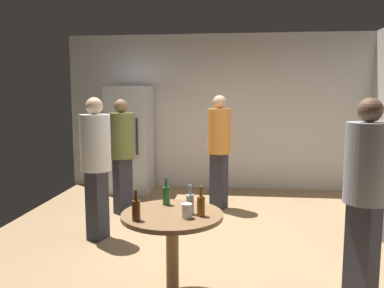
{
  "coord_description": "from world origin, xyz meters",
  "views": [
    {
      "loc": [
        0.29,
        -4.13,
        1.65
      ],
      "look_at": [
        -0.17,
        0.02,
        1.12
      ],
      "focal_mm": 35.84,
      "sensor_mm": 36.0,
      "label": 1
    }
  ],
  "objects_px": {
    "beer_bottle_green": "(166,195)",
    "person_in_gray_shirt": "(366,184)",
    "refrigerator": "(130,140)",
    "beer_bottle_amber": "(201,205)",
    "person_in_olive_shirt": "(122,148)",
    "beer_bottle_brown": "(136,209)",
    "person_in_orange_shirt": "(219,143)",
    "foreground_table": "(172,226)",
    "beer_bottle_clear": "(190,203)",
    "person_in_white_shirt": "(96,158)",
    "plastic_cup_white": "(187,211)"
  },
  "relations": [
    {
      "from": "person_in_gray_shirt",
      "to": "person_in_orange_shirt",
      "type": "distance_m",
      "value": 2.73
    },
    {
      "from": "plastic_cup_white",
      "to": "person_in_gray_shirt",
      "type": "height_order",
      "value": "person_in_gray_shirt"
    },
    {
      "from": "beer_bottle_brown",
      "to": "person_in_white_shirt",
      "type": "height_order",
      "value": "person_in_white_shirt"
    },
    {
      "from": "plastic_cup_white",
      "to": "person_in_white_shirt",
      "type": "bearing_deg",
      "value": 131.38
    },
    {
      "from": "beer_bottle_clear",
      "to": "plastic_cup_white",
      "type": "bearing_deg",
      "value": -96.76
    },
    {
      "from": "beer_bottle_brown",
      "to": "person_in_gray_shirt",
      "type": "bearing_deg",
      "value": 13.36
    },
    {
      "from": "person_in_olive_shirt",
      "to": "plastic_cup_white",
      "type": "bearing_deg",
      "value": -23.94
    },
    {
      "from": "beer_bottle_green",
      "to": "person_in_gray_shirt",
      "type": "distance_m",
      "value": 1.6
    },
    {
      "from": "person_in_gray_shirt",
      "to": "person_in_orange_shirt",
      "type": "xyz_separation_m",
      "value": [
        -1.25,
        2.43,
        0.01
      ]
    },
    {
      "from": "beer_bottle_amber",
      "to": "person_in_orange_shirt",
      "type": "height_order",
      "value": "person_in_orange_shirt"
    },
    {
      "from": "beer_bottle_clear",
      "to": "person_in_white_shirt",
      "type": "height_order",
      "value": "person_in_white_shirt"
    },
    {
      "from": "refrigerator",
      "to": "beer_bottle_clear",
      "type": "height_order",
      "value": "refrigerator"
    },
    {
      "from": "beer_bottle_amber",
      "to": "beer_bottle_green",
      "type": "height_order",
      "value": "same"
    },
    {
      "from": "person_in_gray_shirt",
      "to": "foreground_table",
      "type": "bearing_deg",
      "value": -31.98
    },
    {
      "from": "refrigerator",
      "to": "person_in_gray_shirt",
      "type": "relative_size",
      "value": 1.1
    },
    {
      "from": "person_in_gray_shirt",
      "to": "person_in_olive_shirt",
      "type": "height_order",
      "value": "person_in_gray_shirt"
    },
    {
      "from": "foreground_table",
      "to": "person_in_olive_shirt",
      "type": "bearing_deg",
      "value": 115.47
    },
    {
      "from": "plastic_cup_white",
      "to": "person_in_olive_shirt",
      "type": "distance_m",
      "value": 2.62
    },
    {
      "from": "person_in_white_shirt",
      "to": "plastic_cup_white",
      "type": "bearing_deg",
      "value": -31.57
    },
    {
      "from": "beer_bottle_clear",
      "to": "person_in_white_shirt",
      "type": "bearing_deg",
      "value": 133.97
    },
    {
      "from": "beer_bottle_amber",
      "to": "plastic_cup_white",
      "type": "relative_size",
      "value": 2.09
    },
    {
      "from": "plastic_cup_white",
      "to": "person_in_orange_shirt",
      "type": "height_order",
      "value": "person_in_orange_shirt"
    },
    {
      "from": "person_in_white_shirt",
      "to": "beer_bottle_amber",
      "type": "bearing_deg",
      "value": -27.91
    },
    {
      "from": "beer_bottle_amber",
      "to": "refrigerator",
      "type": "bearing_deg",
      "value": 113.37
    },
    {
      "from": "refrigerator",
      "to": "beer_bottle_brown",
      "type": "xyz_separation_m",
      "value": [
        1.05,
        -3.67,
        -0.08
      ]
    },
    {
      "from": "beer_bottle_green",
      "to": "foreground_table",
      "type": "bearing_deg",
      "value": -69.07
    },
    {
      "from": "plastic_cup_white",
      "to": "person_in_olive_shirt",
      "type": "relative_size",
      "value": 0.07
    },
    {
      "from": "beer_bottle_green",
      "to": "plastic_cup_white",
      "type": "relative_size",
      "value": 2.09
    },
    {
      "from": "person_in_gray_shirt",
      "to": "beer_bottle_green",
      "type": "bearing_deg",
      "value": -40.28
    },
    {
      "from": "beer_bottle_amber",
      "to": "person_in_olive_shirt",
      "type": "distance_m",
      "value": 2.62
    },
    {
      "from": "beer_bottle_brown",
      "to": "person_in_orange_shirt",
      "type": "height_order",
      "value": "person_in_orange_shirt"
    },
    {
      "from": "person_in_gray_shirt",
      "to": "plastic_cup_white",
      "type": "bearing_deg",
      "value": -26.86
    },
    {
      "from": "beer_bottle_amber",
      "to": "person_in_white_shirt",
      "type": "bearing_deg",
      "value": 135.03
    },
    {
      "from": "person_in_orange_shirt",
      "to": "person_in_white_shirt",
      "type": "bearing_deg",
      "value": -17.05
    },
    {
      "from": "foreground_table",
      "to": "person_in_gray_shirt",
      "type": "distance_m",
      "value": 1.56
    },
    {
      "from": "refrigerator",
      "to": "person_in_gray_shirt",
      "type": "height_order",
      "value": "refrigerator"
    },
    {
      "from": "person_in_gray_shirt",
      "to": "person_in_white_shirt",
      "type": "bearing_deg",
      "value": -61.87
    },
    {
      "from": "beer_bottle_brown",
      "to": "beer_bottle_clear",
      "type": "relative_size",
      "value": 1.0
    },
    {
      "from": "beer_bottle_clear",
      "to": "person_in_olive_shirt",
      "type": "height_order",
      "value": "person_in_olive_shirt"
    },
    {
      "from": "foreground_table",
      "to": "beer_bottle_amber",
      "type": "distance_m",
      "value": 0.3
    },
    {
      "from": "beer_bottle_amber",
      "to": "person_in_gray_shirt",
      "type": "bearing_deg",
      "value": 11.25
    },
    {
      "from": "beer_bottle_green",
      "to": "beer_bottle_clear",
      "type": "height_order",
      "value": "same"
    },
    {
      "from": "refrigerator",
      "to": "beer_bottle_amber",
      "type": "bearing_deg",
      "value": -66.63
    },
    {
      "from": "plastic_cup_white",
      "to": "person_in_white_shirt",
      "type": "distance_m",
      "value": 1.83
    },
    {
      "from": "beer_bottle_brown",
      "to": "person_in_gray_shirt",
      "type": "height_order",
      "value": "person_in_gray_shirt"
    },
    {
      "from": "beer_bottle_clear",
      "to": "beer_bottle_brown",
      "type": "bearing_deg",
      "value": -151.72
    },
    {
      "from": "refrigerator",
      "to": "person_in_orange_shirt",
      "type": "bearing_deg",
      "value": -28.07
    },
    {
      "from": "beer_bottle_amber",
      "to": "person_in_gray_shirt",
      "type": "relative_size",
      "value": 0.14
    },
    {
      "from": "beer_bottle_green",
      "to": "person_in_olive_shirt",
      "type": "bearing_deg",
      "value": 115.95
    },
    {
      "from": "person_in_gray_shirt",
      "to": "refrigerator",
      "type": "bearing_deg",
      "value": -89.12
    }
  ]
}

